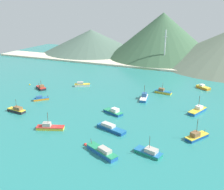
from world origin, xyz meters
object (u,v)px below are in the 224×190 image
Objects in this scene: buoy_1 at (30,85)px; fishing_boat_7 at (203,87)px; fishing_boat_3 at (114,112)px; fishing_boat_6 at (102,151)px; fishing_boat_5 at (144,97)px; radio_tower at (165,49)px; fishing_boat_1 at (149,152)px; fishing_boat_13 at (198,110)px; fishing_boat_9 at (111,128)px; fishing_boat_11 at (41,99)px; fishing_boat_2 at (50,127)px; fishing_boat_14 at (41,88)px; fishing_boat_10 at (196,136)px; fishing_boat_4 at (163,92)px; buoy_0 at (85,145)px; fishing_boat_12 at (82,85)px; fishing_boat_0 at (17,110)px.

fishing_boat_7 is at bearing 19.52° from buoy_1.
fishing_boat_3 reaches higher than fishing_boat_7.
fishing_boat_6 is at bearing -35.14° from buoy_1.
fishing_boat_6 is (2.62, -48.84, -0.02)m from fishing_boat_5.
fishing_boat_3 is at bearing -89.61° from radio_tower.
fishing_boat_13 is (9.08, 37.73, 0.05)m from fishing_boat_1.
radio_tower is (-5.28, 101.54, 12.01)m from fishing_boat_9.
fishing_boat_11 is at bearing -155.08° from fishing_boat_5.
fishing_boat_2 is at bearing -116.46° from fishing_boat_5.
fishing_boat_1 is 1.13× the size of fishing_boat_14.
fishing_boat_3 is (14.75, 21.20, 0.02)m from fishing_boat_2.
fishing_boat_13 reaches higher than fishing_boat_9.
fishing_boat_9 is at bearing -168.70° from fishing_boat_10.
fishing_boat_4 is 0.81× the size of fishing_boat_13.
fishing_boat_14 is at bearing -155.73° from fishing_boat_7.
fishing_boat_9 is (4.68, -13.44, -0.03)m from fishing_boat_3.
fishing_boat_4 is 0.75× the size of fishing_boat_6.
buoy_1 is at bearing 143.36° from buoy_0.
fishing_boat_10 reaches higher than fishing_boat_6.
fishing_boat_5 is at bearing 132.39° from fishing_boat_10.
fishing_boat_4 is 0.74× the size of fishing_boat_9.
fishing_boat_7 reaches higher than buoy_1.
fishing_boat_6 is (23.42, -7.06, 0.10)m from fishing_boat_2.
fishing_boat_1 is at bearing -44.52° from fishing_boat_12.
fishing_boat_13 is 10.23× the size of buoy_0.
fishing_boat_0 is 0.88× the size of fishing_boat_5.
fishing_boat_9 is 27.96m from fishing_boat_10.
radio_tower is (-30.54, 73.37, 11.97)m from fishing_boat_13.
fishing_boat_13 is (29.93, 14.74, 0.00)m from fishing_boat_3.
buoy_1 is (-10.43, 3.55, -0.67)m from fishing_boat_14.
fishing_boat_11 is (-65.02, -47.04, -0.01)m from fishing_boat_7.
fishing_boat_0 is at bearing 161.22° from fishing_boat_2.
fishing_boat_14 reaches higher than fishing_boat_6.
fishing_boat_0 is 0.94× the size of fishing_boat_3.
buoy_0 is at bearing -110.22° from fishing_boat_7.
fishing_boat_0 is 0.95× the size of fishing_boat_10.
fishing_boat_5 reaches higher than fishing_boat_6.
fishing_boat_10 is at bearing 5.09° from fishing_boat_0.
fishing_boat_2 is 0.88× the size of fishing_boat_6.
fishing_boat_4 is at bearing 135.58° from fishing_boat_13.
buoy_0 is at bearing -99.87° from fishing_boat_4.
fishing_boat_14 is (-16.39, -12.67, -0.08)m from fishing_boat_12.
fishing_boat_12 is at bearing -160.16° from fishing_boat_7.
fishing_boat_3 is 0.93× the size of fishing_boat_5.
fishing_boat_0 reaches higher than fishing_boat_12.
buoy_0 is at bearing -39.75° from fishing_boat_14.
fishing_boat_7 is 90.78m from buoy_1.
fishing_boat_5 is at bearing 63.54° from fishing_boat_2.
fishing_boat_5 reaches higher than fishing_boat_2.
fishing_boat_10 is at bearing -29.34° from fishing_boat_12.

